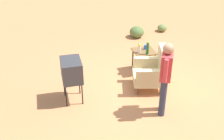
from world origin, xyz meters
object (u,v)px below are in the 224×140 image
object	(u,v)px
soda_can_blue	(145,47)
bottle_wine_green	(148,49)
tv_on_stand	(72,70)
person_standing	(165,75)
armchair	(153,70)
side_table	(144,54)
flower_vase	(139,48)

from	to	relation	value
soda_can_blue	bottle_wine_green	bearing A→B (deg)	-12.21
tv_on_stand	person_standing	distance (m)	2.04
person_standing	soda_can_blue	size ratio (longest dim) A/B	13.44
armchair	bottle_wine_green	bearing A→B (deg)	170.95
side_table	bottle_wine_green	bearing A→B (deg)	-0.87
armchair	side_table	distance (m)	0.85
tv_on_stand	bottle_wine_green	size ratio (longest dim) A/B	3.22
side_table	soda_can_blue	size ratio (longest dim) A/B	5.05
tv_on_stand	side_table	bearing A→B (deg)	110.56
armchair	flower_vase	xyz separation A→B (m)	(-0.76, -0.07, 0.27)
person_standing	soda_can_blue	bearing A→B (deg)	169.11
bottle_wine_green	soda_can_blue	bearing A→B (deg)	167.79
tv_on_stand	flower_vase	size ratio (longest dim) A/B	3.89
soda_can_blue	flower_vase	distance (m)	0.30
flower_vase	side_table	bearing A→B (deg)	114.89
armchair	tv_on_stand	world-z (taller)	armchair
soda_can_blue	armchair	bearing A→B (deg)	-10.06
bottle_wine_green	flower_vase	world-z (taller)	bottle_wine_green
side_table	flower_vase	bearing A→B (deg)	-65.11
tv_on_stand	bottle_wine_green	world-z (taller)	tv_on_stand
bottle_wine_green	person_standing	bearing A→B (deg)	-10.65
soda_can_blue	person_standing	bearing A→B (deg)	-10.89
soda_can_blue	flower_vase	bearing A→B (deg)	-55.34
side_table	tv_on_stand	xyz separation A→B (m)	(0.77, -2.06, 0.26)
tv_on_stand	soda_can_blue	world-z (taller)	tv_on_stand
side_table	person_standing	distance (m)	1.86
side_table	tv_on_stand	size ratio (longest dim) A/B	0.60
bottle_wine_green	side_table	bearing A→B (deg)	179.13
armchair	flower_vase	distance (m)	0.81
person_standing	tv_on_stand	bearing A→B (deg)	-120.15
soda_can_blue	flower_vase	size ratio (longest dim) A/B	0.46
person_standing	side_table	bearing A→B (deg)	170.48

